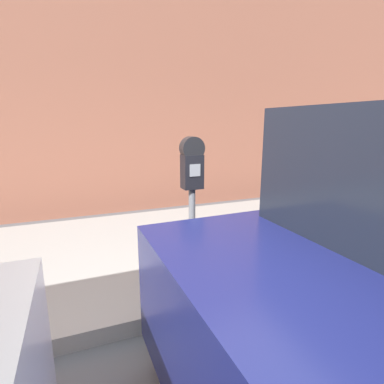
% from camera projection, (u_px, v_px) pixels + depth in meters
% --- Properties ---
extents(sidewalk, '(24.00, 2.80, 0.14)m').
position_uv_depth(sidewalk, '(140.00, 251.00, 3.71)').
color(sidewalk, '#ADAAA3').
rests_on(sidewalk, ground_plane).
extents(building_facade, '(24.00, 0.30, 6.25)m').
position_uv_depth(building_facade, '(106.00, 31.00, 4.99)').
color(building_facade, '#935642').
rests_on(building_facade, ground_plane).
extents(parking_meter, '(0.20, 0.14, 1.37)m').
position_uv_depth(parking_meter, '(192.00, 180.00, 2.68)').
color(parking_meter, slate).
rests_on(parking_meter, sidewalk).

